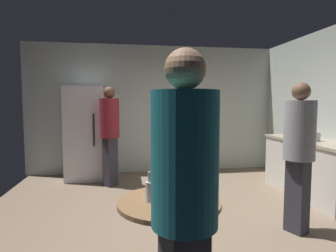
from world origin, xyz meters
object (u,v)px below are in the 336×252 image
(foreground_table, at_px, (169,214))
(person_in_teal_shirt, at_px, (185,194))
(person_in_maroon_shirt, at_px, (110,128))
(beer_bottle_clear, at_px, (149,191))
(beer_bottle_amber, at_px, (158,200))
(beer_bottle_green, at_px, (190,190))
(kettle, at_px, (314,136))
(beer_bottle_on_counter, at_px, (299,132))
(refrigerator, at_px, (85,133))
(plastic_cup_blue, at_px, (175,203))
(person_in_gray_shirt, at_px, (299,146))
(beer_bottle_brown, at_px, (202,197))

(foreground_table, bearing_deg, person_in_teal_shirt, -93.10)
(person_in_maroon_shirt, bearing_deg, beer_bottle_clear, -37.10)
(beer_bottle_amber, xyz_separation_m, beer_bottle_green, (0.27, 0.18, 0.00))
(person_in_teal_shirt, bearing_deg, kettle, -64.27)
(beer_bottle_clear, bearing_deg, person_in_teal_shirt, -81.34)
(kettle, xyz_separation_m, beer_bottle_on_counter, (0.08, 0.52, 0.01))
(kettle, relative_size, beer_bottle_amber, 1.06)
(foreground_table, height_order, beer_bottle_amber, beer_bottle_amber)
(person_in_maroon_shirt, bearing_deg, refrigerator, 177.10)
(beer_bottle_amber, xyz_separation_m, person_in_maroon_shirt, (-0.48, 3.20, 0.22))
(refrigerator, height_order, plastic_cup_blue, refrigerator)
(beer_bottle_green, bearing_deg, person_in_gray_shirt, 29.52)
(foreground_table, height_order, person_in_gray_shirt, person_in_gray_shirt)
(beer_bottle_brown, distance_m, person_in_gray_shirt, 1.74)
(person_in_maroon_shirt, bearing_deg, person_in_gray_shirt, -0.35)
(refrigerator, xyz_separation_m, beer_bottle_on_counter, (3.73, -1.21, 0.08))
(beer_bottle_on_counter, bearing_deg, person_in_gray_shirt, -123.68)
(person_in_gray_shirt, bearing_deg, person_in_teal_shirt, 19.87)
(beer_bottle_brown, xyz_separation_m, beer_bottle_green, (-0.05, 0.18, 0.00))
(beer_bottle_green, height_order, person_in_maroon_shirt, person_in_maroon_shirt)
(beer_bottle_brown, bearing_deg, refrigerator, 109.08)
(plastic_cup_blue, bearing_deg, kettle, 38.36)
(beer_bottle_green, relative_size, beer_bottle_clear, 1.00)
(foreground_table, distance_m, person_in_teal_shirt, 0.83)
(kettle, relative_size, beer_bottle_on_counter, 1.06)
(person_in_gray_shirt, bearing_deg, beer_bottle_green, 6.69)
(beer_bottle_green, relative_size, person_in_teal_shirt, 0.13)
(beer_bottle_green, height_order, beer_bottle_clear, same)
(person_in_teal_shirt, bearing_deg, foreground_table, -21.79)
(kettle, distance_m, person_in_gray_shirt, 1.39)
(beer_bottle_brown, xyz_separation_m, person_in_maroon_shirt, (-0.79, 3.20, 0.22))
(beer_bottle_amber, relative_size, plastic_cup_blue, 2.09)
(kettle, xyz_separation_m, person_in_gray_shirt, (-0.94, -1.02, 0.03))
(beer_bottle_on_counter, height_order, foreground_table, beer_bottle_on_counter)
(refrigerator, relative_size, plastic_cup_blue, 16.36)
(refrigerator, distance_m, beer_bottle_green, 3.79)
(beer_bottle_green, bearing_deg, person_in_maroon_shirt, 103.87)
(beer_bottle_green, bearing_deg, beer_bottle_brown, -75.72)
(beer_bottle_amber, height_order, beer_bottle_clear, same)
(person_in_gray_shirt, bearing_deg, kettle, -155.59)
(refrigerator, xyz_separation_m, kettle, (3.65, -1.73, 0.07))
(beer_bottle_on_counter, relative_size, person_in_gray_shirt, 0.13)
(beer_bottle_clear, bearing_deg, person_in_maroon_shirt, 98.30)
(beer_bottle_amber, bearing_deg, beer_bottle_green, 33.48)
(beer_bottle_on_counter, bearing_deg, foreground_table, -138.51)
(kettle, distance_m, plastic_cup_blue, 3.26)
(plastic_cup_blue, relative_size, person_in_maroon_shirt, 0.06)
(kettle, distance_m, beer_bottle_green, 3.03)
(beer_bottle_amber, distance_m, person_in_gray_shirt, 2.01)
(beer_bottle_amber, bearing_deg, beer_bottle_brown, 0.16)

